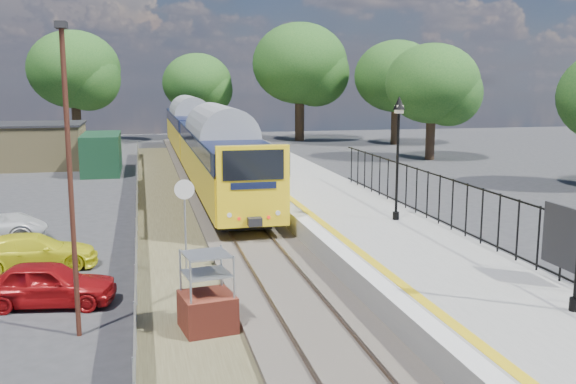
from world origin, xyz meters
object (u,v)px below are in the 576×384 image
object	(u,v)px
brick_plinth	(207,294)
car_yellow	(33,252)
train	(201,137)
carpark_lamp	(69,164)
car_red	(48,284)
speed_sign	(185,210)
victorian_lamp_north	(398,129)

from	to	relation	value
brick_plinth	car_yellow	world-z (taller)	brick_plinth
train	car_yellow	world-z (taller)	train
carpark_lamp	car_red	bearing A→B (deg)	112.69
brick_plinth	carpark_lamp	bearing A→B (deg)	171.94
train	car_yellow	distance (m)	23.00
train	speed_sign	size ratio (longest dim) A/B	13.35
brick_plinth	car_yellow	distance (m)	8.21
train	car_red	bearing A→B (deg)	-104.41
victorian_lamp_north	car_red	xyz separation A→B (m)	(-11.83, -4.33, -3.68)
train	brick_plinth	world-z (taller)	train
victorian_lamp_north	car_red	size ratio (longest dim) A/B	1.27
victorian_lamp_north	carpark_lamp	size ratio (longest dim) A/B	0.63
brick_plinth	car_yellow	bearing A→B (deg)	127.14
car_red	speed_sign	bearing A→B (deg)	-54.89
train	carpark_lamp	xyz separation A→B (m)	(-5.54, -27.79, 1.82)
train	carpark_lamp	size ratio (longest dim) A/B	5.57
car_red	brick_plinth	bearing A→B (deg)	-116.15
train	brick_plinth	xyz separation A→B (m)	(-2.50, -28.22, -1.39)
speed_sign	train	bearing A→B (deg)	87.68
victorian_lamp_north	brick_plinth	bearing A→B (deg)	-137.55
car_red	victorian_lamp_north	bearing A→B (deg)	-61.22
carpark_lamp	brick_plinth	bearing A→B (deg)	-8.06
victorian_lamp_north	carpark_lamp	xyz separation A→B (m)	(-10.84, -6.71, -0.14)
car_yellow	carpark_lamp	bearing A→B (deg)	-166.56
speed_sign	brick_plinth	bearing A→B (deg)	-83.66
victorian_lamp_north	car_yellow	distance (m)	13.30
car_red	train	bearing A→B (deg)	-5.74
brick_plinth	carpark_lamp	world-z (taller)	carpark_lamp
brick_plinth	carpark_lamp	size ratio (longest dim) A/B	0.27
brick_plinth	victorian_lamp_north	bearing A→B (deg)	42.45
train	brick_plinth	size ratio (longest dim) A/B	20.52
train	speed_sign	bearing A→B (deg)	-96.50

